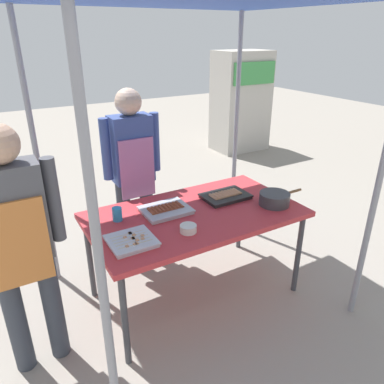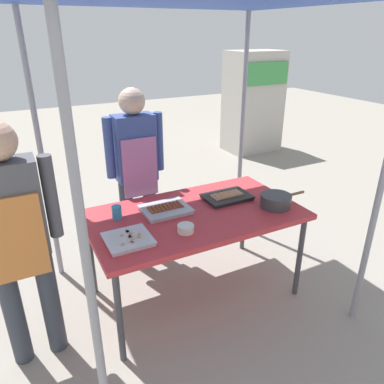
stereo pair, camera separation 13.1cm
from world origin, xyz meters
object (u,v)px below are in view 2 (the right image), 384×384
drink_cup_near_edge (117,212)px  customer_nearby (16,232)px  stall_table (195,219)px  condiment_bowl (186,228)px  tray_grilled_sausages (227,197)px  cooking_wok (276,200)px  tray_pork_links (166,209)px  vendor_woman (136,165)px  tray_meat_skewers (128,239)px  neighbor_stall_right (253,102)px

drink_cup_near_edge → customer_nearby: customer_nearby is taller
customer_nearby → stall_table: bearing=3.8°
condiment_bowl → customer_nearby: bearing=171.8°
tray_grilled_sausages → cooking_wok: bearing=-47.7°
tray_grilled_sausages → cooking_wok: 0.40m
tray_pork_links → vendor_woman: 0.62m
stall_table → drink_cup_near_edge: size_ratio=16.04×
tray_grilled_sausages → tray_pork_links: same height
vendor_woman → customer_nearby: vendor_woman is taller
vendor_woman → customer_nearby: 1.28m
tray_grilled_sausages → tray_meat_skewers: size_ratio=1.28×
cooking_wok → neighbor_stall_right: neighbor_stall_right is taller
vendor_woman → condiment_bowl: bearing=91.1°
stall_table → customer_nearby: size_ratio=1.00×
tray_grilled_sausages → vendor_woman: 0.84m
tray_meat_skewers → cooking_wok: (1.19, -0.02, 0.04)m
drink_cup_near_edge → neighbor_stall_right: (3.35, 2.97, 0.06)m
drink_cup_near_edge → vendor_woman: bearing=57.4°
stall_table → neighbor_stall_right: neighbor_stall_right is taller
stall_table → tray_meat_skewers: 0.61m
condiment_bowl → customer_nearby: customer_nearby is taller
tray_pork_links → vendor_woman: size_ratio=0.22×
tray_grilled_sausages → condiment_bowl: size_ratio=3.27×
condiment_bowl → tray_grilled_sausages: bearing=31.4°
cooking_wok → condiment_bowl: cooking_wok is taller
cooking_wok → neighbor_stall_right: bearing=56.8°
stall_table → vendor_woman: size_ratio=1.00×
cooking_wok → stall_table: bearing=162.5°
stall_table → customer_nearby: bearing=-176.2°
tray_pork_links → neighbor_stall_right: neighbor_stall_right is taller
tray_grilled_sausages → customer_nearby: size_ratio=0.24×
tray_grilled_sausages → vendor_woman: (-0.56, 0.61, 0.18)m
tray_meat_skewers → cooking_wok: 1.19m
cooking_wok → condiment_bowl: size_ratio=3.46×
customer_nearby → neighbor_stall_right: 5.15m
condiment_bowl → neighbor_stall_right: bearing=48.5°
tray_meat_skewers → neighbor_stall_right: bearing=44.5°
customer_nearby → condiment_bowl: bearing=-8.2°
tray_meat_skewers → vendor_woman: (0.37, 0.88, 0.18)m
tray_meat_skewers → customer_nearby: bearing=171.8°
neighbor_stall_right → customer_nearby: bearing=-141.2°
stall_table → drink_cup_near_edge: bearing=162.5°
tray_meat_skewers → stall_table: bearing=16.6°
tray_meat_skewers → drink_cup_near_edge: (0.03, 0.35, 0.03)m
stall_table → tray_pork_links: size_ratio=4.48×
tray_grilled_sausages → drink_cup_near_edge: size_ratio=3.78×
tray_grilled_sausages → tray_meat_skewers: (-0.93, -0.27, -0.00)m
tray_pork_links → neighbor_stall_right: (2.99, 3.03, 0.09)m
tray_pork_links → stall_table: bearing=-31.5°
cooking_wok → customer_nearby: size_ratio=0.25×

